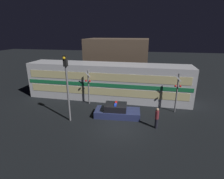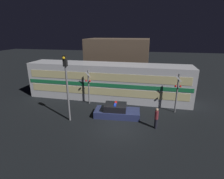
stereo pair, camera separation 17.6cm
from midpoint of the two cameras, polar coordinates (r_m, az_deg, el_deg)
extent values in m
plane|color=black|center=(14.99, 2.35, -12.43)|extent=(120.00, 120.00, 0.00)
cube|color=silver|center=(20.62, -1.13, 2.66)|extent=(18.77, 3.13, 4.18)
cube|color=#19723F|center=(19.15, -2.21, 1.41)|extent=(18.40, 0.03, 0.42)
cube|color=beige|center=(19.38, -2.18, -0.72)|extent=(17.83, 0.02, 0.84)
cube|color=beige|center=(18.90, -2.24, 4.07)|extent=(17.83, 0.02, 0.84)
cube|color=navy|center=(16.75, 2.01, -7.68)|extent=(4.35, 2.13, 0.64)
cube|color=black|center=(16.51, 1.44, -5.75)|extent=(2.14, 1.74, 0.58)
cube|color=blue|center=(16.12, 1.35, -5.00)|extent=(0.24, 0.55, 0.12)
cube|color=red|center=(16.61, 1.56, -4.27)|extent=(0.24, 0.55, 0.12)
cylinder|color=black|center=(15.19, 14.43, -10.73)|extent=(0.26, 0.26, 0.86)
cylinder|color=maroon|center=(14.83, 14.68, -8.06)|extent=(0.30, 0.30, 0.72)
sphere|color=tan|center=(14.63, 14.82, -6.39)|extent=(0.23, 0.23, 0.23)
cylinder|color=slate|center=(18.06, 20.66, -1.28)|extent=(0.14, 0.14, 3.92)
sphere|color=red|center=(17.67, 20.29, 1.02)|extent=(0.20, 0.20, 0.20)
sphere|color=red|center=(17.74, 21.70, 0.92)|extent=(0.20, 0.20, 0.20)
cube|color=white|center=(17.56, 21.24, 3.21)|extent=(0.58, 0.03, 0.58)
cylinder|color=slate|center=(19.20, -7.36, 0.72)|extent=(0.14, 0.14, 3.80)
sphere|color=red|center=(18.94, -8.22, 2.84)|extent=(0.20, 0.20, 0.20)
sphere|color=red|center=(18.79, -6.95, 2.77)|extent=(0.20, 0.20, 0.20)
cube|color=white|center=(18.73, -7.63, 4.85)|extent=(0.58, 0.03, 0.58)
cylinder|color=slate|center=(15.60, -13.90, -1.62)|extent=(0.17, 0.17, 4.96)
cube|color=black|center=(14.88, -14.76, 9.05)|extent=(0.30, 0.30, 0.90)
sphere|color=gold|center=(14.68, -15.19, 9.89)|extent=(0.23, 0.23, 0.23)
cube|color=brown|center=(27.73, 2.11, 9.37)|extent=(9.31, 5.59, 6.68)
camera|label=1|loc=(0.09, -89.73, 0.09)|focal=28.00mm
camera|label=2|loc=(0.09, 90.27, -0.09)|focal=28.00mm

